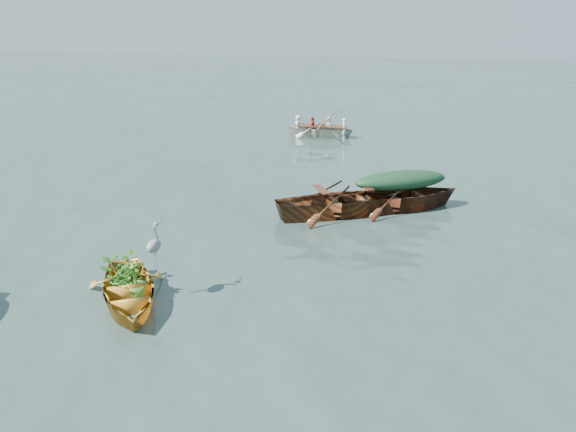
# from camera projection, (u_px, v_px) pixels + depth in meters

# --- Properties ---
(ground) EXTENTS (140.00, 140.00, 0.00)m
(ground) POSITION_uv_depth(u_px,v_px,m) (318.00, 255.00, 12.81)
(ground) COLOR #31443F
(ground) RESTS_ON ground
(yellow_dinghy) EXTENTS (3.09, 3.63, 0.93)m
(yellow_dinghy) POSITION_uv_depth(u_px,v_px,m) (129.00, 303.00, 10.62)
(yellow_dinghy) COLOR #BF8525
(yellow_dinghy) RESTS_ON ground
(green_tarp_boat) EXTENTS (5.01, 3.85, 1.18)m
(green_tarp_boat) POSITION_uv_depth(u_px,v_px,m) (399.00, 210.00, 15.84)
(green_tarp_boat) COLOR #502C12
(green_tarp_boat) RESTS_ON ground
(open_wooden_boat) EXTENTS (5.20, 4.03, 1.24)m
(open_wooden_boat) POSITION_uv_depth(u_px,v_px,m) (342.00, 215.00, 15.40)
(open_wooden_boat) COLOR brown
(open_wooden_boat) RESTS_ON ground
(rowed_boat) EXTENTS (4.22, 1.28, 1.00)m
(rowed_boat) POSITION_uv_depth(u_px,v_px,m) (321.00, 137.00, 25.54)
(rowed_boat) COLOR white
(rowed_boat) RESTS_ON ground
(green_tarp_cover) EXTENTS (2.76, 2.12, 0.52)m
(green_tarp_cover) POSITION_uv_depth(u_px,v_px,m) (401.00, 181.00, 15.56)
(green_tarp_cover) COLOR #14321D
(green_tarp_cover) RESTS_ON green_tarp_boat
(thwart_benches) EXTENTS (2.68, 2.15, 0.04)m
(thwart_benches) POSITION_uv_depth(u_px,v_px,m) (343.00, 193.00, 15.19)
(thwart_benches) COLOR #451A10
(thwart_benches) RESTS_ON open_wooden_boat
(heron) EXTENTS (0.45, 0.49, 0.92)m
(heron) POSITION_uv_depth(u_px,v_px,m) (154.00, 254.00, 10.53)
(heron) COLOR gray
(heron) RESTS_ON yellow_dinghy
(dinghy_weeds) EXTENTS (1.08, 1.14, 0.60)m
(dinghy_weeds) POSITION_uv_depth(u_px,v_px,m) (125.00, 255.00, 10.87)
(dinghy_weeds) COLOR #36711D
(dinghy_weeds) RESTS_ON yellow_dinghy
(rowers) EXTENTS (2.95, 1.15, 0.76)m
(rowers) POSITION_uv_depth(u_px,v_px,m) (321.00, 118.00, 25.25)
(rowers) COLOR white
(rowers) RESTS_ON rowed_boat
(oars) EXTENTS (0.61, 2.60, 0.06)m
(oars) POSITION_uv_depth(u_px,v_px,m) (321.00, 126.00, 25.37)
(oars) COLOR brown
(oars) RESTS_ON rowed_boat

